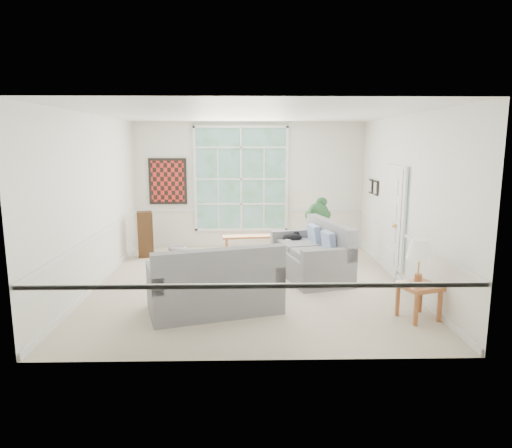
% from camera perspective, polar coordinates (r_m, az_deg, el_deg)
% --- Properties ---
extents(floor, '(5.50, 6.00, 0.01)m').
position_cam_1_polar(floor, '(8.37, -0.66, -7.37)').
color(floor, '#C0B39D').
rests_on(floor, ground).
extents(ceiling, '(5.50, 6.00, 0.02)m').
position_cam_1_polar(ceiling, '(8.00, -0.71, 13.63)').
color(ceiling, white).
rests_on(ceiling, ground).
extents(wall_back, '(5.50, 0.02, 3.00)m').
position_cam_1_polar(wall_back, '(11.03, -0.84, 4.87)').
color(wall_back, white).
rests_on(wall_back, ground).
extents(wall_front, '(5.50, 0.02, 3.00)m').
position_cam_1_polar(wall_front, '(5.08, -0.35, -1.38)').
color(wall_front, white).
rests_on(wall_front, ground).
extents(wall_left, '(0.02, 6.00, 3.00)m').
position_cam_1_polar(wall_left, '(8.48, -19.63, 2.68)').
color(wall_left, white).
rests_on(wall_left, ground).
extents(wall_right, '(0.02, 6.00, 3.00)m').
position_cam_1_polar(wall_right, '(8.53, 18.15, 2.81)').
color(wall_right, white).
rests_on(wall_right, ground).
extents(window_back, '(2.30, 0.08, 2.40)m').
position_cam_1_polar(window_back, '(10.98, -1.89, 5.63)').
color(window_back, white).
rests_on(window_back, wall_back).
extents(entry_door, '(0.08, 0.90, 2.10)m').
position_cam_1_polar(entry_door, '(9.14, 16.53, 0.51)').
color(entry_door, white).
rests_on(entry_door, floor).
extents(door_sidelight, '(0.08, 0.26, 1.90)m').
position_cam_1_polar(door_sidelight, '(8.54, 17.84, 0.45)').
color(door_sidelight, white).
rests_on(door_sidelight, wall_right).
extents(wall_art, '(0.90, 0.06, 1.10)m').
position_cam_1_polar(wall_art, '(11.13, -10.97, 5.26)').
color(wall_art, maroon).
rests_on(wall_art, wall_back).
extents(wall_frame_near, '(0.04, 0.26, 0.32)m').
position_cam_1_polar(wall_frame_near, '(10.17, 14.72, 4.38)').
color(wall_frame_near, black).
rests_on(wall_frame_near, wall_right).
extents(wall_frame_far, '(0.04, 0.26, 0.32)m').
position_cam_1_polar(wall_frame_far, '(10.55, 14.13, 4.60)').
color(wall_frame_far, black).
rests_on(wall_frame_far, wall_right).
extents(loveseat_right, '(1.42, 2.11, 1.04)m').
position_cam_1_polar(loveseat_right, '(8.71, 6.78, -3.15)').
color(loveseat_right, slate).
rests_on(loveseat_right, floor).
extents(loveseat_front, '(2.13, 1.51, 1.04)m').
position_cam_1_polar(loveseat_front, '(6.93, -5.26, -6.62)').
color(loveseat_front, slate).
rests_on(loveseat_front, floor).
extents(coffee_table, '(1.42, 1.14, 0.47)m').
position_cam_1_polar(coffee_table, '(8.71, -2.04, -5.05)').
color(coffee_table, '#A15A2E').
rests_on(coffee_table, floor).
extents(pewter_bowl, '(0.35, 0.35, 0.08)m').
position_cam_1_polar(pewter_bowl, '(8.57, -1.65, -3.41)').
color(pewter_bowl, '#9C9CA1').
rests_on(pewter_bowl, coffee_table).
extents(window_bench, '(1.69, 0.50, 0.39)m').
position_cam_1_polar(window_bench, '(10.61, 0.31, -2.48)').
color(window_bench, '#A15A2E').
rests_on(window_bench, floor).
extents(end_table, '(0.64, 0.64, 0.51)m').
position_cam_1_polar(end_table, '(10.27, 7.46, -2.65)').
color(end_table, '#A15A2E').
rests_on(end_table, floor).
extents(houseplant, '(0.52, 0.52, 0.83)m').
position_cam_1_polar(houseplant, '(10.11, 7.77, 1.02)').
color(houseplant, '#214927').
rests_on(houseplant, end_table).
extents(side_table, '(0.65, 0.65, 0.52)m').
position_cam_1_polar(side_table, '(7.06, 19.63, -9.10)').
color(side_table, '#A15A2E').
rests_on(side_table, floor).
extents(table_lamp, '(0.42, 0.42, 0.65)m').
position_cam_1_polar(table_lamp, '(6.90, 19.72, -4.48)').
color(table_lamp, white).
rests_on(table_lamp, side_table).
extents(pet_bed, '(0.43, 0.43, 0.13)m').
position_cam_1_polar(pet_bed, '(10.80, -9.80, -3.12)').
color(pet_bed, gray).
rests_on(pet_bed, floor).
extents(floor_speaker, '(0.36, 0.30, 1.02)m').
position_cam_1_polar(floor_speaker, '(10.39, -13.68, -1.27)').
color(floor_speaker, '#3F2511').
rests_on(floor_speaker, floor).
extents(cat, '(0.47, 0.44, 0.18)m').
position_cam_1_polar(cat, '(9.27, 4.60, -1.65)').
color(cat, black).
rests_on(cat, loveseat_right).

